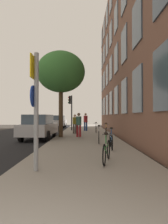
% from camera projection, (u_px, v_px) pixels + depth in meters
% --- Properties ---
extents(ground_plane, '(41.80, 41.80, 0.00)m').
position_uv_depth(ground_plane, '(42.00, 136.00, 16.34)').
color(ground_plane, '#332D28').
extents(road_asphalt, '(7.00, 38.00, 0.01)m').
position_uv_depth(road_asphalt, '(15.00, 136.00, 16.35)').
color(road_asphalt, black).
rests_on(road_asphalt, ground).
extents(sidewalk, '(4.20, 38.00, 0.12)m').
position_uv_depth(sidewalk, '(86.00, 135.00, 16.33)').
color(sidewalk, gray).
rests_on(sidewalk, ground).
extents(building_facade, '(0.56, 27.00, 13.58)m').
position_uv_depth(building_facade, '(120.00, 47.00, 15.95)').
color(building_facade, brown).
rests_on(building_facade, ground).
extents(sign_post, '(0.16, 0.60, 3.07)m').
position_uv_depth(sign_post, '(36.00, 102.00, 5.46)').
color(sign_post, gray).
rests_on(sign_post, sidewalk).
extents(traffic_light, '(0.43, 0.24, 3.48)m').
position_uv_depth(traffic_light, '(71.00, 106.00, 20.85)').
color(traffic_light, black).
rests_on(traffic_light, sidewalk).
extents(tree_near, '(3.31, 3.31, 5.85)m').
position_uv_depth(tree_near, '(62.00, 72.00, 14.37)').
color(tree_near, '#4C3823').
rests_on(tree_near, sidewalk).
extents(bicycle_0, '(0.54, 1.63, 0.92)m').
position_uv_depth(bicycle_0, '(107.00, 151.00, 6.42)').
color(bicycle_0, black).
rests_on(bicycle_0, sidewalk).
extents(bicycle_1, '(0.42, 1.70, 0.93)m').
position_uv_depth(bicycle_1, '(112.00, 140.00, 9.19)').
color(bicycle_1, black).
rests_on(bicycle_1, sidewalk).
extents(bicycle_2, '(0.42, 1.75, 0.95)m').
position_uv_depth(bicycle_2, '(100.00, 136.00, 11.15)').
color(bicycle_2, black).
rests_on(bicycle_2, sidewalk).
extents(bicycle_3, '(0.42, 1.69, 0.98)m').
position_uv_depth(bicycle_3, '(107.00, 132.00, 13.70)').
color(bicycle_3, black).
rests_on(bicycle_3, sidewalk).
extents(bicycle_4, '(0.42, 1.63, 0.90)m').
position_uv_depth(bicycle_4, '(97.00, 128.00, 18.11)').
color(bicycle_4, black).
rests_on(bicycle_4, sidewalk).
extents(pedestrian_0, '(0.41, 0.41, 1.64)m').
position_uv_depth(pedestrian_0, '(80.00, 123.00, 14.33)').
color(pedestrian_0, maroon).
rests_on(pedestrian_0, sidewalk).
extents(pedestrian_1, '(0.48, 0.48, 1.56)m').
position_uv_depth(pedestrian_1, '(76.00, 123.00, 17.05)').
color(pedestrian_1, '#4C4742').
rests_on(pedestrian_1, sidewalk).
extents(pedestrian_2, '(0.40, 0.40, 1.71)m').
position_uv_depth(pedestrian_2, '(86.00, 121.00, 20.28)').
color(pedestrian_2, navy).
rests_on(pedestrian_2, sidewalk).
extents(car_0, '(1.96, 4.50, 1.62)m').
position_uv_depth(car_0, '(40.00, 127.00, 13.94)').
color(car_0, '#B7B7BC').
rests_on(car_0, road_asphalt).
extents(car_1, '(1.84, 4.00, 1.62)m').
position_uv_depth(car_1, '(59.00, 121.00, 27.70)').
color(car_1, silver).
rests_on(car_1, road_asphalt).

